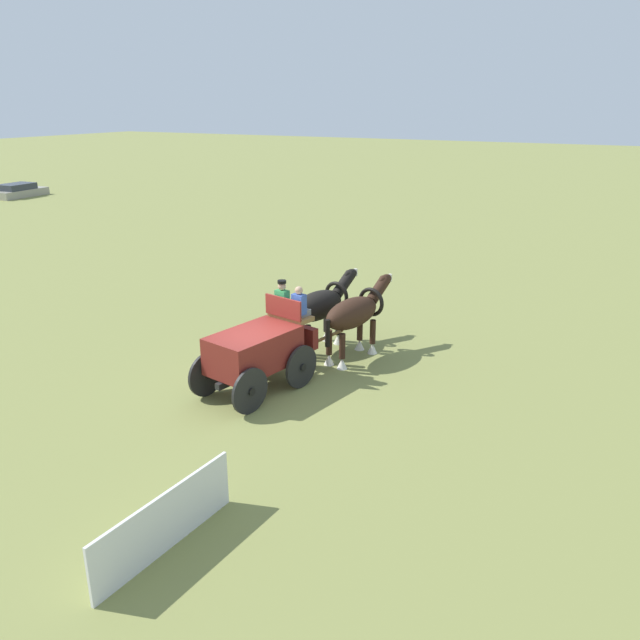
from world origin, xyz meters
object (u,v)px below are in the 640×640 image
draft_horse_near (320,306)px  parked_vehicle_f (19,191)px  show_wagon (259,349)px  draft_horse_off (355,314)px

draft_horse_near → parked_vehicle_f: (17.64, 36.58, -0.89)m
show_wagon → draft_horse_off: 3.45m
draft_horse_near → draft_horse_off: 1.30m
draft_horse_off → draft_horse_near: bearing=78.9°
draft_horse_near → draft_horse_off: bearing=-101.1°
draft_horse_near → draft_horse_off: draft_horse_off is taller
draft_horse_off → parked_vehicle_f: 41.88m
show_wagon → parked_vehicle_f: 42.21m
show_wagon → draft_horse_near: 3.44m
draft_horse_near → draft_horse_off: (-0.25, -1.28, 0.03)m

